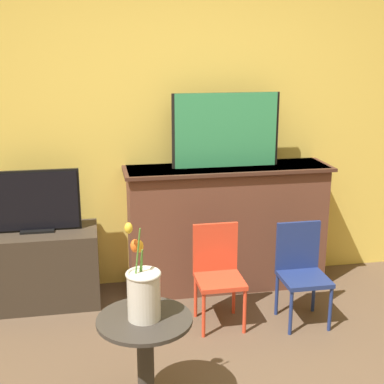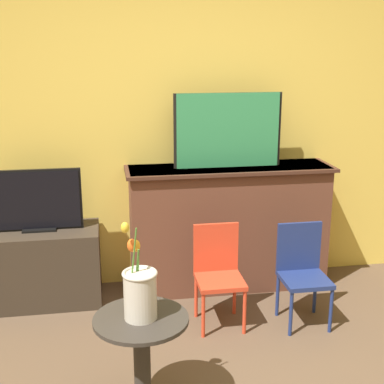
# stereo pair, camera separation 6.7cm
# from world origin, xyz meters

# --- Properties ---
(wall_back) EXTENTS (8.00, 0.06, 2.70)m
(wall_back) POSITION_xyz_m (0.00, 2.13, 1.35)
(wall_back) COLOR #EAC651
(wall_back) RESTS_ON ground
(fireplace_mantel) EXTENTS (1.56, 0.42, 0.96)m
(fireplace_mantel) POSITION_xyz_m (0.32, 1.91, 0.49)
(fireplace_mantel) COLOR brown
(fireplace_mantel) RESTS_ON ground
(painting) EXTENTS (0.80, 0.03, 0.54)m
(painting) POSITION_xyz_m (0.30, 1.92, 1.23)
(painting) COLOR black
(painting) RESTS_ON fireplace_mantel
(tv_stand) EXTENTS (0.83, 0.44, 0.56)m
(tv_stand) POSITION_xyz_m (-1.08, 1.86, 0.28)
(tv_stand) COLOR #382D23
(tv_stand) RESTS_ON ground
(tv_monitor) EXTENTS (0.62, 0.12, 0.44)m
(tv_monitor) POSITION_xyz_m (-1.08, 1.87, 0.77)
(tv_monitor) COLOR black
(tv_monitor) RESTS_ON tv_stand
(chair_red) EXTENTS (0.31, 0.31, 0.68)m
(chair_red) POSITION_xyz_m (0.12, 1.36, 0.38)
(chair_red) COLOR red
(chair_red) RESTS_ON ground
(chair_blue) EXTENTS (0.31, 0.31, 0.68)m
(chair_blue) POSITION_xyz_m (0.68, 1.29, 0.38)
(chair_blue) COLOR navy
(chair_blue) RESTS_ON ground
(side_table) EXTENTS (0.47, 0.47, 0.55)m
(side_table) POSITION_xyz_m (-0.46, 0.48, 0.36)
(side_table) COLOR #332D28
(side_table) RESTS_ON ground
(vase_tulips) EXTENTS (0.17, 0.18, 0.49)m
(vase_tulips) POSITION_xyz_m (-0.46, 0.48, 0.69)
(vase_tulips) COLOR beige
(vase_tulips) RESTS_ON side_table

